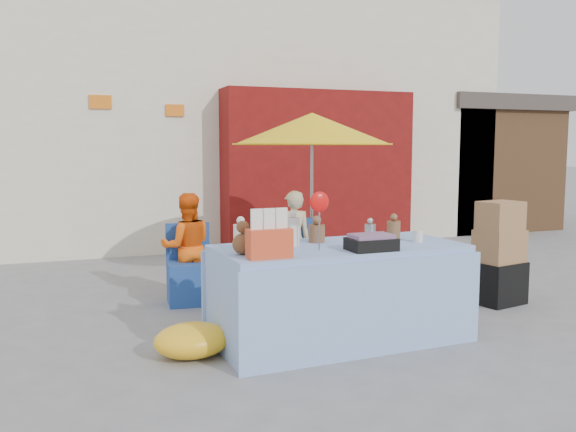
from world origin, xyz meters
name	(u,v)px	position (x,y,z in m)	size (l,w,h in m)	color
ground	(280,334)	(0.00, 0.00, 0.00)	(80.00, 80.00, 0.00)	slate
backdrop	(177,77)	(0.52, 7.52, 3.10)	(14.00, 8.00, 7.80)	silver
market_table	(339,292)	(0.41, -0.35, 0.43)	(2.23, 1.12, 1.33)	#8CAAE0
chair_left	(190,279)	(-0.53, 1.39, 0.26)	(0.52, 0.51, 0.85)	navy
chair_right	(297,271)	(0.72, 1.39, 0.26)	(0.52, 0.51, 0.85)	navy
vendor_orange	(187,247)	(-0.53, 1.53, 0.59)	(0.58, 0.45, 1.19)	#FC5B0D
vendor_beige	(293,241)	(0.72, 1.53, 0.59)	(0.43, 0.28, 1.18)	beige
umbrella	(312,130)	(1.02, 1.68, 1.89)	(1.90, 1.90, 2.09)	gray
box_stack	(499,257)	(2.57, 0.19, 0.51)	(0.57, 0.50, 1.11)	black
tarp_bundle	(192,340)	(-0.87, -0.33, 0.14)	(0.62, 0.49, 0.28)	yellow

